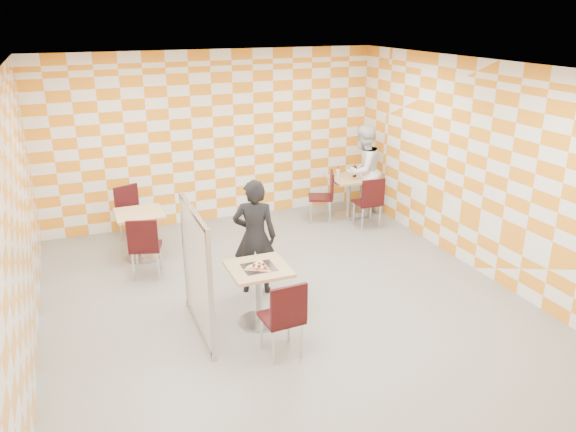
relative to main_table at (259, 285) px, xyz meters
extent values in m
plane|color=gray|center=(0.47, 0.29, -0.51)|extent=(7.00, 7.00, 0.00)
plane|color=white|center=(0.47, 0.29, 2.49)|extent=(7.00, 7.00, 0.00)
plane|color=white|center=(0.47, 3.79, 0.99)|extent=(6.00, 0.00, 6.00)
plane|color=white|center=(-2.53, 0.29, 0.99)|extent=(0.00, 7.00, 7.00)
plane|color=white|center=(3.47, 0.29, 0.99)|extent=(0.00, 7.00, 7.00)
cube|color=tan|center=(0.00, 0.00, 0.22)|extent=(0.70, 0.70, 0.04)
cylinder|color=#A5A5AA|center=(0.00, 0.00, -0.14)|extent=(0.08, 0.08, 0.70)
cylinder|color=#A5A5AA|center=(0.00, 0.00, -0.49)|extent=(0.50, 0.50, 0.03)
cube|color=tan|center=(2.75, 2.97, 0.22)|extent=(0.70, 0.70, 0.04)
cylinder|color=#A5A5AA|center=(2.75, 2.97, -0.14)|extent=(0.08, 0.08, 0.70)
cylinder|color=#A5A5AA|center=(2.75, 2.97, -0.49)|extent=(0.50, 0.50, 0.03)
cube|color=tan|center=(-1.05, 2.47, 0.22)|extent=(0.70, 0.70, 0.04)
cylinder|color=#A5A5AA|center=(-1.05, 2.47, -0.14)|extent=(0.08, 0.08, 0.70)
cylinder|color=#A5A5AA|center=(-1.05, 2.47, -0.49)|extent=(0.50, 0.50, 0.03)
cube|color=black|center=(0.02, -0.71, -0.06)|extent=(0.44, 0.44, 0.04)
cube|color=black|center=(0.03, -0.91, 0.19)|extent=(0.42, 0.06, 0.45)
cylinder|color=silver|center=(0.18, -0.53, -0.29)|extent=(0.03, 0.03, 0.43)
cylinder|color=silver|center=(-0.16, -0.55, -0.29)|extent=(0.03, 0.03, 0.43)
cylinder|color=silver|center=(0.20, -0.87, -0.29)|extent=(0.03, 0.03, 0.43)
cylinder|color=silver|center=(-0.14, -0.89, -0.29)|extent=(0.03, 0.03, 0.43)
cube|color=black|center=(2.81, 2.38, -0.06)|extent=(0.43, 0.43, 0.04)
cube|color=black|center=(2.81, 2.18, 0.19)|extent=(0.42, 0.05, 0.45)
cylinder|color=silver|center=(2.99, 2.55, -0.29)|extent=(0.03, 0.03, 0.43)
cylinder|color=silver|center=(2.65, 2.56, -0.29)|extent=(0.03, 0.03, 0.43)
cylinder|color=silver|center=(2.98, 2.21, -0.29)|extent=(0.03, 0.03, 0.43)
cylinder|color=silver|center=(2.64, 2.22, -0.29)|extent=(0.03, 0.03, 0.43)
cube|color=black|center=(2.17, 2.95, -0.06)|extent=(0.55, 0.55, 0.04)
cube|color=black|center=(2.36, 2.88, 0.19)|extent=(0.19, 0.40, 0.45)
cylinder|color=silver|center=(2.08, 3.17, -0.29)|extent=(0.03, 0.03, 0.43)
cylinder|color=silver|center=(1.95, 2.86, -0.29)|extent=(0.03, 0.03, 0.43)
cylinder|color=silver|center=(2.40, 3.04, -0.29)|extent=(0.03, 0.03, 0.43)
cylinder|color=silver|center=(2.27, 2.73, -0.29)|extent=(0.03, 0.03, 0.43)
cube|color=black|center=(-1.07, 1.82, -0.06)|extent=(0.52, 0.52, 0.04)
cube|color=black|center=(-1.13, 1.63, 0.19)|extent=(0.42, 0.15, 0.45)
cylinder|color=silver|center=(-0.86, 1.94, -0.29)|extent=(0.03, 0.03, 0.43)
cylinder|color=silver|center=(-1.19, 2.03, -0.29)|extent=(0.03, 0.03, 0.43)
cylinder|color=silver|center=(-0.95, 1.61, -0.29)|extent=(0.03, 0.03, 0.43)
cylinder|color=silver|center=(-1.28, 1.70, -0.29)|extent=(0.03, 0.03, 0.43)
cube|color=black|center=(-1.06, 3.19, -0.06)|extent=(0.55, 0.55, 0.04)
cube|color=black|center=(-1.14, 3.38, 0.19)|extent=(0.40, 0.20, 0.45)
cylinder|color=silver|center=(-1.16, 2.97, -0.29)|extent=(0.03, 0.03, 0.43)
cylinder|color=silver|center=(-0.84, 3.10, -0.29)|extent=(0.03, 0.03, 0.43)
cylinder|color=silver|center=(-1.29, 3.28, -0.29)|extent=(0.03, 0.03, 0.43)
cylinder|color=silver|center=(-0.97, 3.41, -0.29)|extent=(0.03, 0.03, 0.43)
cube|color=white|center=(-0.72, 0.08, 0.29)|extent=(0.02, 1.30, 1.40)
cube|color=#B2B2B7|center=(-0.72, 0.08, 1.01)|extent=(0.05, 1.30, 0.05)
cube|color=#B2B2B7|center=(-0.72, 0.08, -0.43)|extent=(0.05, 1.30, 0.05)
cube|color=#B2B2B7|center=(-0.72, -0.57, 0.29)|extent=(0.05, 0.05, 1.50)
cylinder|color=#B2B2B7|center=(-0.72, -0.57, -0.48)|extent=(0.08, 0.08, 0.05)
cube|color=#B2B2B7|center=(-0.72, 0.73, 0.29)|extent=(0.05, 0.05, 1.50)
cylinder|color=#B2B2B7|center=(-0.72, 0.73, -0.48)|extent=(0.08, 0.08, 0.05)
imported|color=black|center=(0.23, 0.81, 0.28)|extent=(0.68, 0.57, 1.58)
imported|color=white|center=(3.02, 2.97, 0.34)|extent=(1.02, 0.92, 1.70)
cube|color=silver|center=(0.00, -0.02, 0.24)|extent=(0.38, 0.34, 0.01)
cone|color=tan|center=(0.00, -0.02, 0.26)|extent=(0.40, 0.40, 0.02)
cone|color=#F2D88C|center=(0.00, 0.00, 0.27)|extent=(0.33, 0.33, 0.01)
cylinder|color=maroon|center=(-0.06, -0.12, 0.28)|extent=(0.04, 0.04, 0.01)
cylinder|color=maroon|center=(0.05, -0.11, 0.28)|extent=(0.04, 0.04, 0.01)
cylinder|color=maroon|center=(0.00, -0.04, 0.28)|extent=(0.04, 0.04, 0.01)
cylinder|color=maroon|center=(-0.05, 0.01, 0.28)|extent=(0.04, 0.04, 0.01)
cylinder|color=maroon|center=(0.06, -0.01, 0.28)|extent=(0.04, 0.04, 0.01)
torus|color=black|center=(0.05, -0.05, 0.28)|extent=(0.03, 0.03, 0.01)
torus|color=black|center=(-0.02, -0.08, 0.28)|extent=(0.03, 0.03, 0.01)
torus|color=black|center=(0.02, 0.02, 0.28)|extent=(0.03, 0.03, 0.01)
torus|color=black|center=(-0.07, -0.04, 0.28)|extent=(0.03, 0.03, 0.01)
cylinder|color=white|center=(2.57, 3.08, 0.32)|extent=(0.06, 0.06, 0.16)
cylinder|color=red|center=(2.57, 3.08, 0.42)|extent=(0.04, 0.04, 0.04)
cylinder|color=black|center=(2.87, 2.99, 0.34)|extent=(0.07, 0.07, 0.20)
cylinder|color=red|center=(2.87, 2.99, 0.46)|extent=(0.03, 0.03, 0.03)
camera|label=1|loc=(-1.89, -5.73, 3.10)|focal=35.00mm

